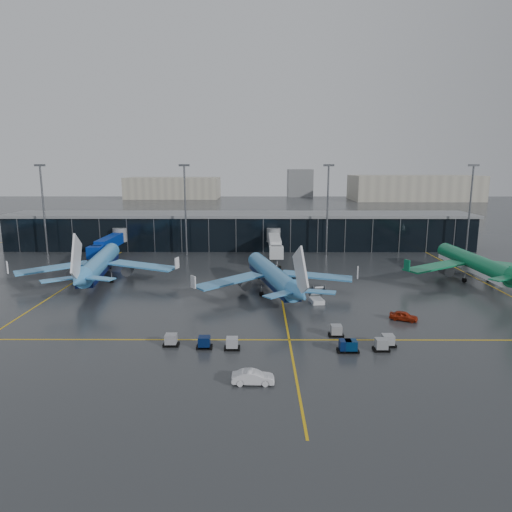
{
  "coord_description": "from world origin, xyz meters",
  "views": [
    {
      "loc": [
        5.33,
        -78.27,
        25.19
      ],
      "look_at": [
        5.0,
        18.0,
        6.0
      ],
      "focal_mm": 32.0,
      "sensor_mm": 36.0,
      "label": 1
    }
  ],
  "objects_px": {
    "airliner_klm_near": "(272,264)",
    "mobile_airstair": "(317,299)",
    "service_van_white": "(253,377)",
    "airliner_aer_lingus": "(475,253)",
    "baggage_carts": "(301,342)",
    "airliner_arkefly": "(99,253)",
    "service_van_red": "(404,316)"
  },
  "relations": [
    {
      "from": "airliner_klm_near",
      "to": "mobile_airstair",
      "type": "xyz_separation_m",
      "value": [
        8.16,
        -6.96,
        -5.16
      ]
    },
    {
      "from": "airliner_klm_near",
      "to": "service_van_white",
      "type": "bearing_deg",
      "value": -108.45
    },
    {
      "from": "airliner_aer_lingus",
      "to": "baggage_carts",
      "type": "xyz_separation_m",
      "value": [
        -41.99,
        -38.75,
        -5.44
      ]
    },
    {
      "from": "airliner_aer_lingus",
      "to": "mobile_airstair",
      "type": "relative_size",
      "value": 11.43
    },
    {
      "from": "airliner_arkefly",
      "to": "airliner_klm_near",
      "type": "relative_size",
      "value": 1.06
    },
    {
      "from": "mobile_airstair",
      "to": "airliner_aer_lingus",
      "type": "bearing_deg",
      "value": 15.46
    },
    {
      "from": "baggage_carts",
      "to": "service_van_white",
      "type": "height_order",
      "value": "baggage_carts"
    },
    {
      "from": "airliner_aer_lingus",
      "to": "mobile_airstair",
      "type": "bearing_deg",
      "value": -156.66
    },
    {
      "from": "mobile_airstair",
      "to": "baggage_carts",
      "type": "bearing_deg",
      "value": -112.89
    },
    {
      "from": "mobile_airstair",
      "to": "service_van_red",
      "type": "relative_size",
      "value": 0.78
    },
    {
      "from": "airliner_klm_near",
      "to": "mobile_airstair",
      "type": "height_order",
      "value": "airliner_klm_near"
    },
    {
      "from": "airliner_aer_lingus",
      "to": "service_van_white",
      "type": "bearing_deg",
      "value": -136.33
    },
    {
      "from": "airliner_arkefly",
      "to": "mobile_airstair",
      "type": "distance_m",
      "value": 49.17
    },
    {
      "from": "airliner_arkefly",
      "to": "service_van_white",
      "type": "relative_size",
      "value": 8.19
    },
    {
      "from": "airliner_arkefly",
      "to": "baggage_carts",
      "type": "height_order",
      "value": "airliner_arkefly"
    },
    {
      "from": "airliner_arkefly",
      "to": "airliner_klm_near",
      "type": "xyz_separation_m",
      "value": [
        37.84,
        -9.54,
        -0.35
      ]
    },
    {
      "from": "baggage_carts",
      "to": "service_van_red",
      "type": "distance_m",
      "value": 21.35
    },
    {
      "from": "baggage_carts",
      "to": "service_van_white",
      "type": "relative_size",
      "value": 6.61
    },
    {
      "from": "airliner_klm_near",
      "to": "airliner_aer_lingus",
      "type": "bearing_deg",
      "value": -0.33
    },
    {
      "from": "airliner_arkefly",
      "to": "airliner_klm_near",
      "type": "distance_m",
      "value": 39.02
    },
    {
      "from": "airliner_aer_lingus",
      "to": "mobile_airstair",
      "type": "xyz_separation_m",
      "value": [
        -37.05,
        -17.5,
        -5.43
      ]
    },
    {
      "from": "airliner_arkefly",
      "to": "airliner_aer_lingus",
      "type": "xyz_separation_m",
      "value": [
        83.05,
        1.0,
        -0.08
      ]
    },
    {
      "from": "service_van_red",
      "to": "airliner_klm_near",
      "type": "bearing_deg",
      "value": 77.63
    },
    {
      "from": "airliner_arkefly",
      "to": "mobile_airstair",
      "type": "height_order",
      "value": "airliner_arkefly"
    },
    {
      "from": "airliner_klm_near",
      "to": "mobile_airstair",
      "type": "relative_size",
      "value": 10.93
    },
    {
      "from": "airliner_klm_near",
      "to": "mobile_airstair",
      "type": "distance_m",
      "value": 11.9
    },
    {
      "from": "airliner_klm_near",
      "to": "airliner_aer_lingus",
      "type": "xyz_separation_m",
      "value": [
        45.21,
        10.54,
        0.27
      ]
    },
    {
      "from": "baggage_carts",
      "to": "airliner_arkefly",
      "type": "bearing_deg",
      "value": 137.41
    },
    {
      "from": "mobile_airstair",
      "to": "airliner_klm_near",
      "type": "bearing_deg",
      "value": 129.7
    },
    {
      "from": "mobile_airstair",
      "to": "service_van_white",
      "type": "bearing_deg",
      "value": -119.61
    },
    {
      "from": "airliner_arkefly",
      "to": "airliner_aer_lingus",
      "type": "bearing_deg",
      "value": -6.76
    },
    {
      "from": "airliner_arkefly",
      "to": "airliner_aer_lingus",
      "type": "height_order",
      "value": "airliner_arkefly"
    }
  ]
}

